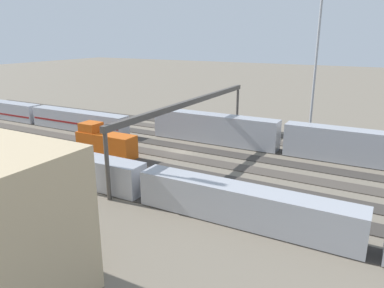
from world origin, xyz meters
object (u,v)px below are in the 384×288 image
object	(u,v)px
train_on_track_2	(364,148)
train_on_track_3	(37,115)
light_mast_0	(319,27)
signal_gantry	(191,106)
train_on_track_7	(144,183)
train_on_track_5	(105,143)

from	to	relation	value
train_on_track_2	train_on_track_3	world-z (taller)	train_on_track_2
train_on_track_3	light_mast_0	size ratio (longest dim) A/B	1.49
train_on_track_3	signal_gantry	size ratio (longest dim) A/B	1.18
signal_gantry	train_on_track_2	bearing A→B (deg)	-163.12
train_on_track_2	train_on_track_7	xyz separation A→B (m)	(21.23, 25.00, -0.60)
train_on_track_5	train_on_track_7	distance (m)	17.78
train_on_track_2	light_mast_0	world-z (taller)	light_mast_0
train_on_track_2	signal_gantry	bearing A→B (deg)	16.88
light_mast_0	signal_gantry	bearing A→B (deg)	55.56
train_on_track_3	train_on_track_5	size ratio (longest dim) A/B	4.72
train_on_track_5	train_on_track_7	world-z (taller)	train_on_track_5
train_on_track_2	train_on_track_7	distance (m)	32.80
signal_gantry	train_on_track_3	bearing A→B (deg)	-3.67
train_on_track_3	light_mast_0	bearing A→B (deg)	-160.95
train_on_track_2	signal_gantry	size ratio (longest dim) A/B	1.79
light_mast_0	train_on_track_2	bearing A→B (deg)	127.75
train_on_track_2	train_on_track_5	world-z (taller)	same
train_on_track_5	light_mast_0	xyz separation A→B (m)	(-25.54, -28.40, 17.56)
light_mast_0	train_on_track_7	bearing A→B (deg)	74.23
train_on_track_7	light_mast_0	xyz separation A→B (m)	(-10.85, -38.40, 17.69)
train_on_track_2	signal_gantry	xyz separation A→B (m)	(24.71, 7.50, 5.11)
train_on_track_2	train_on_track_3	distance (m)	63.88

